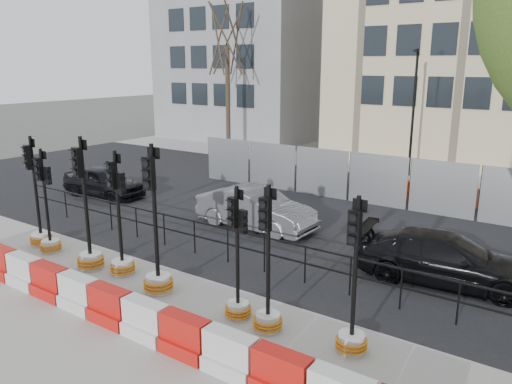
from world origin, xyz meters
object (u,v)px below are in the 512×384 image
Objects in this scene: traffic_signal_a at (39,224)px; traffic_signal_d at (121,246)px; car_c at (446,259)px; traffic_signal_h at (352,322)px; car_a at (104,182)px.

traffic_signal_d is (3.68, -0.05, 0.09)m from traffic_signal_a.
traffic_signal_h is at bearing 164.86° from car_c.
traffic_signal_a is at bearing 104.67° from car_c.
car_c is (13.76, -0.69, 0.00)m from car_a.
car_a is (-6.77, 4.91, -0.14)m from traffic_signal_d.
traffic_signal_d reaches higher than traffic_signal_h.
traffic_signal_d is 0.86× the size of car_a.
traffic_signal_h is (10.05, -0.04, -0.05)m from traffic_signal_a.
traffic_signal_h is (6.36, 0.02, -0.14)m from traffic_signal_d.
car_a is at bearing 152.26° from traffic_signal_d.
traffic_signal_d is 8.17m from car_c.
traffic_signal_h is at bearing 8.37° from traffic_signal_d.
traffic_signal_a is 1.02× the size of traffic_signal_d.
traffic_signal_d reaches higher than car_c.
traffic_signal_d is at bearing 114.48° from car_c.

